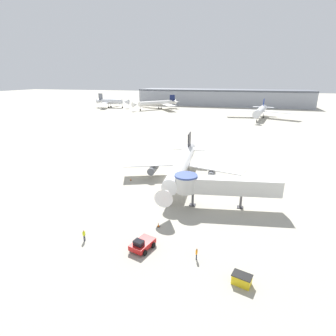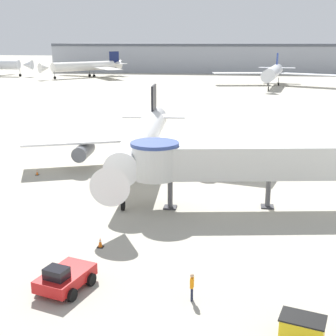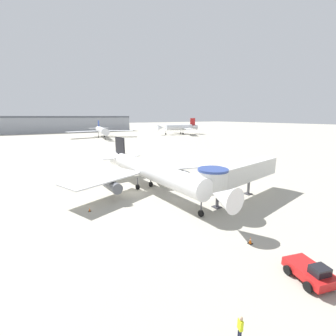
{
  "view_description": "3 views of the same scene",
  "coord_description": "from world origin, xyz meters",
  "px_view_note": "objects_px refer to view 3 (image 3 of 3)",
  "views": [
    {
      "loc": [
        15.49,
        -54.05,
        21.96
      ],
      "look_at": [
        0.52,
        -3.35,
        3.7
      ],
      "focal_mm": 28.0,
      "sensor_mm": 36.0,
      "label": 1
    },
    {
      "loc": [
        13.36,
        -49.58,
        14.05
      ],
      "look_at": [
        6.82,
        -7.67,
        2.48
      ],
      "focal_mm": 50.0,
      "sensor_mm": 36.0,
      "label": 2
    },
    {
      "loc": [
        -13.8,
        -33.55,
        12.62
      ],
      "look_at": [
        3.95,
        -4.37,
        4.75
      ],
      "focal_mm": 24.0,
      "sensor_mm": 36.0,
      "label": 3
    }
  ],
  "objects_px": {
    "pushback_tug_red": "(310,272)",
    "main_airplane": "(150,171)",
    "jet_bridge": "(236,174)",
    "ground_crew_marshaller": "(240,327)",
    "traffic_cone_port_wing": "(90,209)",
    "traffic_cone_starboard_wing": "(205,182)",
    "traffic_cone_near_nose": "(250,241)",
    "background_jet_red_tail": "(180,127)",
    "background_jet_blue_tail": "(101,130)"
  },
  "relations": [
    {
      "from": "jet_bridge",
      "to": "background_jet_blue_tail",
      "type": "bearing_deg",
      "value": 74.42
    },
    {
      "from": "ground_crew_marshaller",
      "to": "traffic_cone_starboard_wing",
      "type": "bearing_deg",
      "value": -20.33
    },
    {
      "from": "pushback_tug_red",
      "to": "traffic_cone_port_wing",
      "type": "height_order",
      "value": "pushback_tug_red"
    },
    {
      "from": "pushback_tug_red",
      "to": "background_jet_blue_tail",
      "type": "xyz_separation_m",
      "value": [
        19.44,
        130.74,
        3.66
      ]
    },
    {
      "from": "traffic_cone_near_nose",
      "to": "traffic_cone_starboard_wing",
      "type": "distance_m",
      "value": 21.2
    },
    {
      "from": "main_airplane",
      "to": "traffic_cone_near_nose",
      "type": "height_order",
      "value": "main_airplane"
    },
    {
      "from": "traffic_cone_port_wing",
      "to": "traffic_cone_starboard_wing",
      "type": "xyz_separation_m",
      "value": [
        22.11,
        2.04,
        0.04
      ]
    },
    {
      "from": "jet_bridge",
      "to": "ground_crew_marshaller",
      "type": "height_order",
      "value": "jet_bridge"
    },
    {
      "from": "traffic_cone_starboard_wing",
      "to": "background_jet_blue_tail",
      "type": "distance_m",
      "value": 106.59
    },
    {
      "from": "traffic_cone_starboard_wing",
      "to": "ground_crew_marshaller",
      "type": "bearing_deg",
      "value": -126.93
    },
    {
      "from": "traffic_cone_near_nose",
      "to": "traffic_cone_starboard_wing",
      "type": "xyz_separation_m",
      "value": [
        9.99,
        18.7,
        -0.02
      ]
    },
    {
      "from": "jet_bridge",
      "to": "traffic_cone_starboard_wing",
      "type": "height_order",
      "value": "jet_bridge"
    },
    {
      "from": "main_airplane",
      "to": "traffic_cone_starboard_wing",
      "type": "relative_size",
      "value": 47.66
    },
    {
      "from": "traffic_cone_near_nose",
      "to": "background_jet_red_tail",
      "type": "xyz_separation_m",
      "value": [
        74.34,
        122.23,
        4.62
      ]
    },
    {
      "from": "traffic_cone_near_nose",
      "to": "background_jet_red_tail",
      "type": "bearing_deg",
      "value": 58.69
    },
    {
      "from": "background_jet_red_tail",
      "to": "traffic_cone_starboard_wing",
      "type": "bearing_deg",
      "value": -23.26
    },
    {
      "from": "background_jet_red_tail",
      "to": "pushback_tug_red",
      "type": "bearing_deg",
      "value": -21.63
    },
    {
      "from": "background_jet_red_tail",
      "to": "jet_bridge",
      "type": "bearing_deg",
      "value": -21.83
    },
    {
      "from": "main_airplane",
      "to": "background_jet_red_tail",
      "type": "xyz_separation_m",
      "value": [
        75.51,
        102.34,
        1.38
      ]
    },
    {
      "from": "traffic_cone_near_nose",
      "to": "background_jet_red_tail",
      "type": "relative_size",
      "value": 0.02
    },
    {
      "from": "background_jet_blue_tail",
      "to": "traffic_cone_port_wing",
      "type": "bearing_deg",
      "value": -97.77
    },
    {
      "from": "traffic_cone_near_nose",
      "to": "background_jet_blue_tail",
      "type": "xyz_separation_m",
      "value": [
        19.11,
        124.82,
        4.08
      ]
    },
    {
      "from": "traffic_cone_near_nose",
      "to": "traffic_cone_port_wing",
      "type": "relative_size",
      "value": 1.22
    },
    {
      "from": "main_airplane",
      "to": "traffic_cone_near_nose",
      "type": "relative_size",
      "value": 44.54
    },
    {
      "from": "pushback_tug_red",
      "to": "background_jet_blue_tail",
      "type": "distance_m",
      "value": 132.23
    },
    {
      "from": "pushback_tug_red",
      "to": "traffic_cone_near_nose",
      "type": "relative_size",
      "value": 5.43
    },
    {
      "from": "jet_bridge",
      "to": "background_jet_red_tail",
      "type": "xyz_separation_m",
      "value": [
        66.23,
        112.74,
        0.8
      ]
    },
    {
      "from": "traffic_cone_starboard_wing",
      "to": "background_jet_blue_tail",
      "type": "bearing_deg",
      "value": 85.09
    },
    {
      "from": "main_airplane",
      "to": "traffic_cone_starboard_wing",
      "type": "distance_m",
      "value": 11.69
    },
    {
      "from": "jet_bridge",
      "to": "traffic_cone_near_nose",
      "type": "relative_size",
      "value": 25.26
    },
    {
      "from": "main_airplane",
      "to": "pushback_tug_red",
      "type": "distance_m",
      "value": 25.98
    },
    {
      "from": "main_airplane",
      "to": "traffic_cone_port_wing",
      "type": "relative_size",
      "value": 54.31
    },
    {
      "from": "jet_bridge",
      "to": "background_jet_blue_tail",
      "type": "distance_m",
      "value": 115.86
    },
    {
      "from": "traffic_cone_port_wing",
      "to": "background_jet_red_tail",
      "type": "height_order",
      "value": "background_jet_red_tail"
    },
    {
      "from": "ground_crew_marshaller",
      "to": "traffic_cone_near_nose",
      "type": "bearing_deg",
      "value": -37.5
    },
    {
      "from": "main_airplane",
      "to": "background_jet_red_tail",
      "type": "bearing_deg",
      "value": 49.31
    },
    {
      "from": "main_airplane",
      "to": "pushback_tug_red",
      "type": "bearing_deg",
      "value": -92.4
    },
    {
      "from": "traffic_cone_port_wing",
      "to": "jet_bridge",
      "type": "bearing_deg",
      "value": -19.52
    },
    {
      "from": "pushback_tug_red",
      "to": "main_airplane",
      "type": "bearing_deg",
      "value": 107.31
    },
    {
      "from": "traffic_cone_near_nose",
      "to": "traffic_cone_port_wing",
      "type": "xyz_separation_m",
      "value": [
        -12.12,
        16.66,
        -0.07
      ]
    },
    {
      "from": "jet_bridge",
      "to": "traffic_cone_starboard_wing",
      "type": "relative_size",
      "value": 27.03
    },
    {
      "from": "main_airplane",
      "to": "ground_crew_marshaller",
      "type": "relative_size",
      "value": 19.08
    },
    {
      "from": "jet_bridge",
      "to": "background_jet_red_tail",
      "type": "bearing_deg",
      "value": 49.43
    },
    {
      "from": "jet_bridge",
      "to": "background_jet_red_tail",
      "type": "relative_size",
      "value": 0.52
    },
    {
      "from": "pushback_tug_red",
      "to": "ground_crew_marshaller",
      "type": "bearing_deg",
      "value": -161.0
    },
    {
      "from": "main_airplane",
      "to": "traffic_cone_port_wing",
      "type": "xyz_separation_m",
      "value": [
        -10.95,
        -3.23,
        -3.31
      ]
    },
    {
      "from": "main_airplane",
      "to": "jet_bridge",
      "type": "distance_m",
      "value": 13.95
    },
    {
      "from": "ground_crew_marshaller",
      "to": "main_airplane",
      "type": "bearing_deg",
      "value": 0.22
    },
    {
      "from": "pushback_tug_red",
      "to": "background_jet_blue_tail",
      "type": "bearing_deg",
      "value": 96.98
    },
    {
      "from": "pushback_tug_red",
      "to": "background_jet_blue_tail",
      "type": "relative_size",
      "value": 0.1
    }
  ]
}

